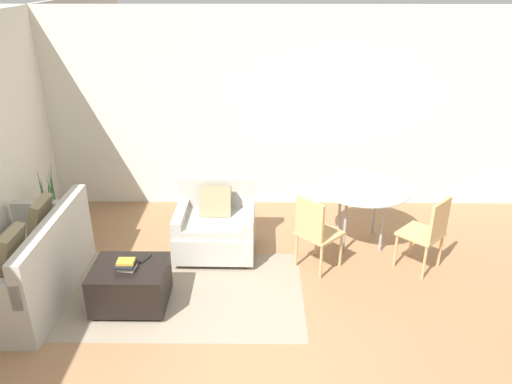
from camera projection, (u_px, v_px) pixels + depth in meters
name	position (u px, v px, depth m)	size (l,w,h in m)	color
ground_plane	(246.00, 362.00, 4.39)	(20.00, 20.00, 0.00)	#936B47
wall_back	(252.00, 111.00, 6.84)	(12.00, 0.06, 2.75)	silver
area_rug	(174.00, 292.00, 5.33)	(2.75, 1.59, 0.01)	gray
couch	(28.00, 269.00, 5.17)	(0.90, 1.73, 0.93)	#B2ADA3
armchair	(216.00, 226.00, 5.97)	(0.93, 0.82, 0.86)	#B2ADA3
ottoman	(131.00, 284.00, 5.04)	(0.74, 0.60, 0.45)	black
book_stack	(126.00, 265.00, 4.91)	(0.20, 0.19, 0.09)	beige
tv_remote_primary	(145.00, 259.00, 5.09)	(0.11, 0.17, 0.01)	black
potted_plant	(53.00, 218.00, 6.39)	(0.33, 0.33, 0.99)	brown
dining_table	(363.00, 193.00, 6.04)	(1.15, 1.15, 0.76)	#99A8AD
dining_chair_near_left	(315.00, 229.00, 5.53)	(0.59, 0.59, 0.90)	tan
dining_chair_near_right	(429.00, 230.00, 5.52)	(0.59, 0.59, 0.90)	tan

